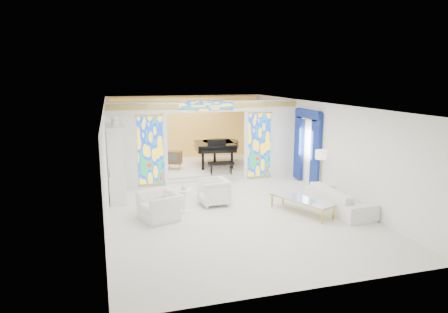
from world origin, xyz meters
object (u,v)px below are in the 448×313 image
object	(u,v)px
coffee_table	(302,200)
grand_piano	(218,146)
armchair_left	(160,206)
armchair_right	(214,192)
sofa	(339,199)
china_cabinet	(117,164)
tv_console	(174,157)

from	to	relation	value
coffee_table	grand_piano	xyz separation A→B (m)	(-0.86, 6.08, 0.58)
armchair_left	armchair_right	xyz separation A→B (m)	(1.72, 0.79, 0.03)
sofa	armchair_right	bearing A→B (deg)	62.15
china_cabinet	armchair_left	world-z (taller)	china_cabinet
grand_piano	tv_console	xyz separation A→B (m)	(-1.90, -0.30, -0.33)
china_cabinet	coffee_table	world-z (taller)	china_cabinet
grand_piano	armchair_right	bearing A→B (deg)	-100.71
armchair_right	coffee_table	xyz separation A→B (m)	(2.21, -1.45, -0.00)
armchair_right	armchair_left	bearing A→B (deg)	-67.60
china_cabinet	tv_console	xyz separation A→B (m)	(2.25, 3.03, -0.52)
grand_piano	tv_console	size ratio (longest dim) A/B	4.11
sofa	tv_console	world-z (taller)	tv_console
armchair_left	armchair_right	distance (m)	1.90
sofa	grand_piano	size ratio (longest dim) A/B	0.78
armchair_right	grand_piano	bearing A→B (deg)	161.35
armchair_left	grand_piano	xyz separation A→B (m)	(3.08, 5.43, 0.62)
tv_console	sofa	bearing A→B (deg)	-34.03
coffee_table	tv_console	distance (m)	6.41
armchair_left	sofa	xyz separation A→B (m)	(5.09, -0.77, -0.02)
coffee_table	grand_piano	distance (m)	6.17
tv_console	armchair_right	bearing A→B (deg)	-60.43
armchair_right	sofa	distance (m)	3.71
china_cabinet	armchair_left	size ratio (longest dim) A/B	2.42
china_cabinet	tv_console	distance (m)	3.81
china_cabinet	sofa	world-z (taller)	china_cabinet
armchair_left	grand_piano	size ratio (longest dim) A/B	0.37
china_cabinet	grand_piano	distance (m)	5.33
sofa	armchair_left	bearing A→B (deg)	78.47
tv_console	coffee_table	bearing A→B (deg)	-42.07
armchair_right	coffee_table	size ratio (longest dim) A/B	0.43
armchair_left	tv_console	xyz separation A→B (m)	(1.18, 5.12, 0.28)
china_cabinet	tv_console	world-z (taller)	china_cabinet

